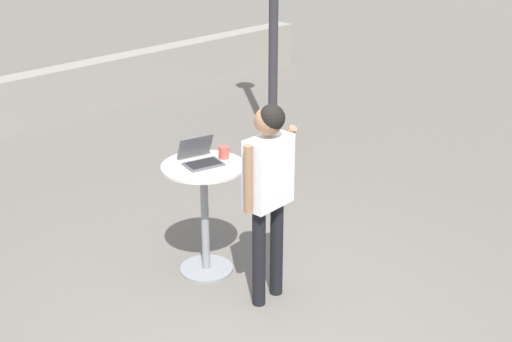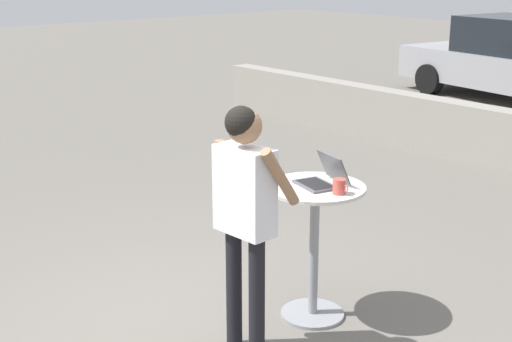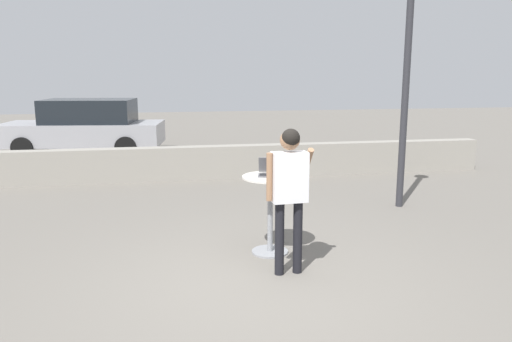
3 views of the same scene
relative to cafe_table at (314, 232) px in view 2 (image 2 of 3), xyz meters
The scene contains 5 objects.
ground_plane 1.23m from the cafe_table, 110.45° to the right, with size 50.00×50.00×0.00m, color slate.
cafe_table is the anchor object (origin of this frame).
laptop 0.42m from the cafe_table, 75.85° to the left, with size 0.38×0.38×0.23m.
coffee_mug 0.48m from the cafe_table, ahead, with size 0.13×0.09×0.11m.
standing_person 0.84m from the cafe_table, 84.60° to the right, with size 0.55×0.40×1.73m.
Camera 2 is at (3.83, -2.53, 2.61)m, focal length 50.00 mm.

